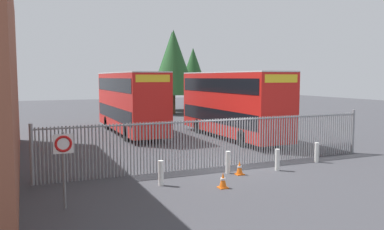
{
  "coord_description": "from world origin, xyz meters",
  "views": [
    {
      "loc": [
        -8.55,
        -15.7,
        4.07
      ],
      "look_at": [
        0.0,
        4.0,
        2.0
      ],
      "focal_mm": 36.77,
      "sensor_mm": 36.0,
      "label": 1
    }
  ],
  "objects_px": {
    "traffic_cone_mid_forecourt": "(223,180)",
    "speed_limit_sign_post": "(64,153)",
    "bollard_far_right": "(317,152)",
    "traffic_cone_by_gate": "(240,168)",
    "double_decker_bus_behind_fence_left": "(130,100)",
    "bollard_near_right": "(277,160)",
    "bollard_center_front": "(228,162)",
    "double_decker_bus_near_gate": "(232,102)",
    "bollard_near_left": "(161,173)"
  },
  "relations": [
    {
      "from": "double_decker_bus_near_gate",
      "to": "bollard_near_right",
      "type": "bearing_deg",
      "value": -106.92
    },
    {
      "from": "bollard_near_right",
      "to": "double_decker_bus_near_gate",
      "type": "bearing_deg",
      "value": 73.08
    },
    {
      "from": "traffic_cone_by_gate",
      "to": "bollard_far_right",
      "type": "bearing_deg",
      "value": 7.9
    },
    {
      "from": "traffic_cone_by_gate",
      "to": "bollard_center_front",
      "type": "bearing_deg",
      "value": 129.0
    },
    {
      "from": "traffic_cone_mid_forecourt",
      "to": "bollard_center_front",
      "type": "bearing_deg",
      "value": 56.75
    },
    {
      "from": "bollard_near_right",
      "to": "speed_limit_sign_post",
      "type": "distance_m",
      "value": 9.27
    },
    {
      "from": "double_decker_bus_near_gate",
      "to": "bollard_far_right",
      "type": "height_order",
      "value": "double_decker_bus_near_gate"
    },
    {
      "from": "bollard_center_front",
      "to": "speed_limit_sign_post",
      "type": "xyz_separation_m",
      "value": [
        -6.82,
        -2.02,
        1.3
      ]
    },
    {
      "from": "bollard_center_front",
      "to": "bollard_near_right",
      "type": "bearing_deg",
      "value": -10.67
    },
    {
      "from": "double_decker_bus_near_gate",
      "to": "traffic_cone_by_gate",
      "type": "height_order",
      "value": "double_decker_bus_near_gate"
    },
    {
      "from": "double_decker_bus_near_gate",
      "to": "speed_limit_sign_post",
      "type": "distance_m",
      "value": 15.81
    },
    {
      "from": "double_decker_bus_behind_fence_left",
      "to": "traffic_cone_mid_forecourt",
      "type": "relative_size",
      "value": 18.32
    },
    {
      "from": "bollard_near_left",
      "to": "traffic_cone_mid_forecourt",
      "type": "bearing_deg",
      "value": -32.1
    },
    {
      "from": "double_decker_bus_behind_fence_left",
      "to": "bollard_far_right",
      "type": "bearing_deg",
      "value": -66.34
    },
    {
      "from": "bollard_near_right",
      "to": "traffic_cone_by_gate",
      "type": "height_order",
      "value": "bollard_near_right"
    },
    {
      "from": "double_decker_bus_behind_fence_left",
      "to": "bollard_center_front",
      "type": "xyz_separation_m",
      "value": [
        0.76,
        -13.28,
        -1.95
      ]
    },
    {
      "from": "double_decker_bus_behind_fence_left",
      "to": "speed_limit_sign_post",
      "type": "relative_size",
      "value": 4.5
    },
    {
      "from": "bollard_far_right",
      "to": "traffic_cone_by_gate",
      "type": "height_order",
      "value": "bollard_far_right"
    },
    {
      "from": "bollard_center_front",
      "to": "traffic_cone_by_gate",
      "type": "distance_m",
      "value": 0.56
    },
    {
      "from": "traffic_cone_mid_forecourt",
      "to": "bollard_near_right",
      "type": "bearing_deg",
      "value": 23.1
    },
    {
      "from": "bollard_center_front",
      "to": "bollard_far_right",
      "type": "distance_m",
      "value": 4.96
    },
    {
      "from": "bollard_near_left",
      "to": "double_decker_bus_near_gate",
      "type": "bearing_deg",
      "value": 48.33
    },
    {
      "from": "bollard_near_right",
      "to": "bollard_far_right",
      "type": "bearing_deg",
      "value": 13.44
    },
    {
      "from": "traffic_cone_by_gate",
      "to": "traffic_cone_mid_forecourt",
      "type": "bearing_deg",
      "value": -136.58
    },
    {
      "from": "bollard_far_right",
      "to": "traffic_cone_by_gate",
      "type": "xyz_separation_m",
      "value": [
        -4.63,
        -0.64,
        -0.19
      ]
    },
    {
      "from": "bollard_near_left",
      "to": "traffic_cone_by_gate",
      "type": "distance_m",
      "value": 3.57
    },
    {
      "from": "double_decker_bus_near_gate",
      "to": "traffic_cone_by_gate",
      "type": "xyz_separation_m",
      "value": [
        -4.61,
        -8.93,
        -2.13
      ]
    },
    {
      "from": "double_decker_bus_behind_fence_left",
      "to": "bollard_near_right",
      "type": "xyz_separation_m",
      "value": [
        2.98,
        -13.7,
        -1.95
      ]
    },
    {
      "from": "bollard_near_left",
      "to": "bollard_near_right",
      "type": "height_order",
      "value": "same"
    },
    {
      "from": "bollard_center_front",
      "to": "double_decker_bus_near_gate",
      "type": "bearing_deg",
      "value": 59.89
    },
    {
      "from": "double_decker_bus_near_gate",
      "to": "traffic_cone_mid_forecourt",
      "type": "relative_size",
      "value": 18.32
    },
    {
      "from": "bollard_far_right",
      "to": "traffic_cone_by_gate",
      "type": "bearing_deg",
      "value": -172.1
    },
    {
      "from": "double_decker_bus_near_gate",
      "to": "bollard_near_right",
      "type": "relative_size",
      "value": 11.38
    },
    {
      "from": "traffic_cone_mid_forecourt",
      "to": "speed_limit_sign_post",
      "type": "bearing_deg",
      "value": -178.79
    },
    {
      "from": "double_decker_bus_behind_fence_left",
      "to": "speed_limit_sign_post",
      "type": "bearing_deg",
      "value": -111.62
    },
    {
      "from": "speed_limit_sign_post",
      "to": "traffic_cone_mid_forecourt",
      "type": "bearing_deg",
      "value": 1.21
    },
    {
      "from": "bollard_near_left",
      "to": "traffic_cone_by_gate",
      "type": "bearing_deg",
      "value": 3.98
    },
    {
      "from": "double_decker_bus_behind_fence_left",
      "to": "bollard_center_front",
      "type": "bearing_deg",
      "value": -86.74
    },
    {
      "from": "bollard_far_right",
      "to": "traffic_cone_mid_forecourt",
      "type": "bearing_deg",
      "value": -161.02
    },
    {
      "from": "double_decker_bus_near_gate",
      "to": "bollard_near_left",
      "type": "height_order",
      "value": "double_decker_bus_near_gate"
    },
    {
      "from": "bollard_near_left",
      "to": "traffic_cone_by_gate",
      "type": "relative_size",
      "value": 1.61
    },
    {
      "from": "double_decker_bus_behind_fence_left",
      "to": "bollard_near_right",
      "type": "height_order",
      "value": "double_decker_bus_behind_fence_left"
    },
    {
      "from": "bollard_near_left",
      "to": "bollard_far_right",
      "type": "xyz_separation_m",
      "value": [
        8.19,
        0.89,
        0.0
      ]
    },
    {
      "from": "bollard_far_right",
      "to": "speed_limit_sign_post",
      "type": "relative_size",
      "value": 0.4
    },
    {
      "from": "bollard_near_left",
      "to": "speed_limit_sign_post",
      "type": "bearing_deg",
      "value": -159.24
    },
    {
      "from": "traffic_cone_mid_forecourt",
      "to": "speed_limit_sign_post",
      "type": "height_order",
      "value": "speed_limit_sign_post"
    },
    {
      "from": "bollard_near_left",
      "to": "speed_limit_sign_post",
      "type": "relative_size",
      "value": 0.4
    },
    {
      "from": "bollard_center_front",
      "to": "speed_limit_sign_post",
      "type": "bearing_deg",
      "value": -163.52
    },
    {
      "from": "double_decker_bus_behind_fence_left",
      "to": "bollard_center_front",
      "type": "height_order",
      "value": "double_decker_bus_behind_fence_left"
    },
    {
      "from": "bollard_near_right",
      "to": "traffic_cone_mid_forecourt",
      "type": "height_order",
      "value": "bollard_near_right"
    }
  ]
}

